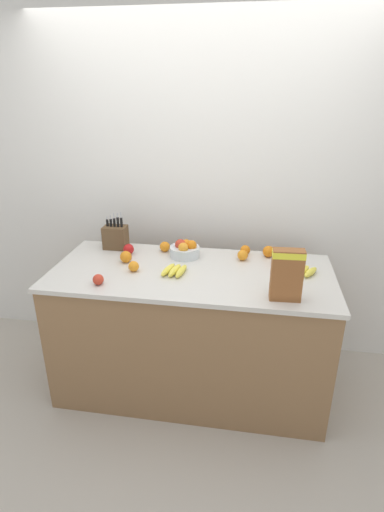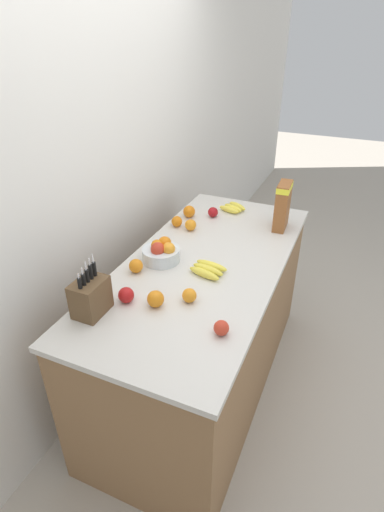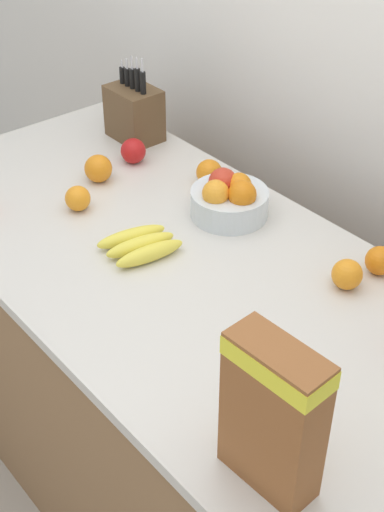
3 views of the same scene
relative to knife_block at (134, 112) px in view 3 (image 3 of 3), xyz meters
The scene contains 13 objects.
ground_plane 1.21m from the knife_block, 26.38° to the right, with size 14.00×14.00×0.00m, color #B2A899.
wall_back 0.75m from the knife_block, 27.53° to the left, with size 9.00×0.06×2.60m.
counter 0.87m from the knife_block, 26.38° to the right, with size 1.82×0.82×0.91m.
knife_block is the anchor object (origin of this frame).
cereal_box 1.33m from the knife_block, 26.33° to the right, with size 0.18×0.08×0.30m.
fruit_bowl 0.54m from the knife_block, ahead, with size 0.21×0.21×0.12m.
banana_bunch_left 0.63m from the knife_block, 35.01° to the right, with size 0.16×0.20×0.04m.
apple_middle 0.17m from the knife_block, 37.97° to the right, with size 0.08×0.08×0.08m, color red.
orange_front_center 0.37m from the knife_block, ahead, with size 0.07×0.07×0.07m, color orange.
orange_mid_left 0.45m from the knife_block, 56.25° to the right, with size 0.07×0.07×0.07m, color orange.
orange_by_cereal 0.95m from the knife_block, ahead, with size 0.07×0.07×0.07m, color orange.
orange_near_bowl 0.94m from the knife_block, ahead, with size 0.07×0.07×0.07m, color orange.
orange_front_left 0.29m from the knife_block, 57.44° to the right, with size 0.08×0.08×0.08m, color orange.
Camera 3 is at (1.09, -0.88, 1.95)m, focal length 50.00 mm.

